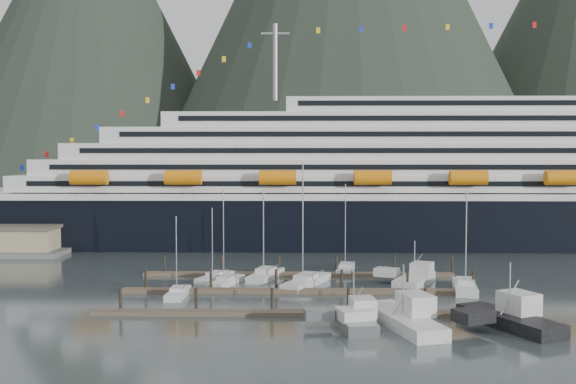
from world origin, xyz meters
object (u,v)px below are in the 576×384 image
(cruise_ship, at_px, (465,187))
(sailboat_g, at_px, (346,269))
(sailboat_h, at_px, (465,288))
(trawler_b, at_px, (352,319))
(sailboat_b, at_px, (226,282))
(trawler_c, at_px, (402,318))
(sailboat_d, at_px, (306,282))
(sailboat_f, at_px, (266,276))
(sailboat_a, at_px, (178,294))
(sailboat_e, at_px, (215,278))
(trawler_d, at_px, (508,318))
(trawler_e, at_px, (413,279))

(cruise_ship, distance_m, sailboat_g, 45.92)
(sailboat_h, bearing_deg, trawler_b, 149.12)
(cruise_ship, relative_size, trawler_b, 20.10)
(sailboat_b, relative_size, trawler_c, 0.95)
(sailboat_b, height_order, sailboat_d, sailboat_d)
(sailboat_f, xyz_separation_m, sailboat_g, (12.52, 6.61, -0.02))
(sailboat_a, distance_m, trawler_b, 26.61)
(sailboat_e, relative_size, trawler_b, 1.08)
(trawler_b, relative_size, trawler_c, 0.69)
(cruise_ship, bearing_deg, sailboat_b, -134.28)
(sailboat_d, height_order, sailboat_f, sailboat_d)
(sailboat_h, distance_m, trawler_d, 19.81)
(sailboat_g, bearing_deg, sailboat_e, 120.52)
(sailboat_e, height_order, trawler_c, sailboat_e)
(sailboat_g, distance_m, trawler_e, 14.41)
(sailboat_h, distance_m, trawler_b, 26.06)
(sailboat_d, relative_size, sailboat_h, 1.27)
(cruise_ship, height_order, sailboat_a, cruise_ship)
(sailboat_a, bearing_deg, sailboat_e, -15.68)
(sailboat_b, relative_size, sailboat_h, 0.99)
(sailboat_a, height_order, sailboat_e, sailboat_e)
(sailboat_f, bearing_deg, trawler_b, -143.10)
(sailboat_b, bearing_deg, sailboat_g, -39.46)
(sailboat_e, relative_size, sailboat_h, 0.78)
(trawler_e, bearing_deg, sailboat_e, 108.38)
(sailboat_e, bearing_deg, sailboat_g, -44.56)
(trawler_c, bearing_deg, sailboat_g, -10.00)
(sailboat_e, bearing_deg, trawler_d, -104.07)
(cruise_ship, bearing_deg, sailboat_d, -125.88)
(cruise_ship, xyz_separation_m, sailboat_d, (-33.88, -46.84, -11.58))
(sailboat_d, xyz_separation_m, trawler_e, (15.46, 0.65, 0.44))
(sailboat_f, bearing_deg, trawler_d, -119.82)
(sailboat_d, distance_m, trawler_b, 23.63)
(sailboat_e, height_order, trawler_e, sailboat_e)
(trawler_b, bearing_deg, sailboat_d, 3.56)
(trawler_e, bearing_deg, sailboat_a, 129.38)
(cruise_ship, relative_size, sailboat_g, 14.44)
(sailboat_e, distance_m, sailboat_f, 7.59)
(sailboat_a, xyz_separation_m, trawler_b, (21.84, -15.19, 0.46))
(sailboat_h, height_order, trawler_e, sailboat_h)
(sailboat_d, height_order, sailboat_h, sailboat_d)
(sailboat_f, height_order, trawler_b, sailboat_f)
(trawler_c, height_order, trawler_d, trawler_d)
(sailboat_g, distance_m, trawler_b, 35.05)
(sailboat_h, relative_size, trawler_b, 1.38)
(sailboat_f, height_order, sailboat_g, sailboat_g)
(sailboat_d, bearing_deg, sailboat_b, 111.94)
(trawler_c, bearing_deg, sailboat_a, 44.67)
(sailboat_f, relative_size, trawler_d, 1.03)
(trawler_e, bearing_deg, trawler_d, -140.73)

